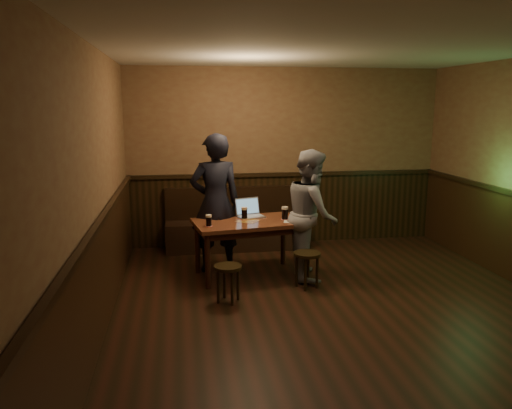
{
  "coord_description": "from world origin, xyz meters",
  "views": [
    {
      "loc": [
        -1.7,
        -4.81,
        2.22
      ],
      "look_at": [
        -0.74,
        1.34,
        0.98
      ],
      "focal_mm": 35.0,
      "sensor_mm": 36.0,
      "label": 1
    }
  ],
  "objects_px": {
    "pint_mid": "(244,213)",
    "person_grey": "(312,214)",
    "person_suit": "(215,203)",
    "pint_left": "(209,220)",
    "stool_right": "(307,260)",
    "pub_table": "(248,228)",
    "pint_right": "(285,213)",
    "bench": "(237,229)",
    "laptop": "(249,212)",
    "stool_left": "(228,273)"
  },
  "relations": [
    {
      "from": "pint_mid",
      "to": "person_grey",
      "type": "xyz_separation_m",
      "value": [
        0.84,
        -0.25,
        0.01
      ]
    },
    {
      "from": "person_suit",
      "to": "pint_left",
      "type": "bearing_deg",
      "value": 70.71
    },
    {
      "from": "pint_mid",
      "to": "stool_right",
      "type": "bearing_deg",
      "value": -43.46
    },
    {
      "from": "stool_right",
      "to": "pint_left",
      "type": "height_order",
      "value": "pint_left"
    },
    {
      "from": "pub_table",
      "to": "pint_right",
      "type": "relative_size",
      "value": 8.71
    },
    {
      "from": "bench",
      "to": "pub_table",
      "type": "distance_m",
      "value": 1.35
    },
    {
      "from": "pint_left",
      "to": "pint_right",
      "type": "relative_size",
      "value": 0.86
    },
    {
      "from": "pub_table",
      "to": "person_suit",
      "type": "distance_m",
      "value": 0.57
    },
    {
      "from": "pub_table",
      "to": "bench",
      "type": "bearing_deg",
      "value": 81.05
    },
    {
      "from": "pint_left",
      "to": "person_suit",
      "type": "bearing_deg",
      "value": 76.35
    },
    {
      "from": "laptop",
      "to": "person_grey",
      "type": "bearing_deg",
      "value": -44.36
    },
    {
      "from": "pub_table",
      "to": "pint_right",
      "type": "height_order",
      "value": "pint_right"
    },
    {
      "from": "stool_right",
      "to": "pint_mid",
      "type": "height_order",
      "value": "pint_mid"
    },
    {
      "from": "stool_left",
      "to": "pint_left",
      "type": "xyz_separation_m",
      "value": [
        -0.17,
        0.64,
        0.47
      ]
    },
    {
      "from": "stool_left",
      "to": "stool_right",
      "type": "xyz_separation_m",
      "value": [
        1.01,
        0.3,
        0.01
      ]
    },
    {
      "from": "pint_right",
      "to": "pub_table",
      "type": "bearing_deg",
      "value": -178.43
    },
    {
      "from": "pint_mid",
      "to": "pint_right",
      "type": "relative_size",
      "value": 0.97
    },
    {
      "from": "pub_table",
      "to": "pint_right",
      "type": "bearing_deg",
      "value": -7.38
    },
    {
      "from": "bench",
      "to": "stool_right",
      "type": "xyz_separation_m",
      "value": [
        0.65,
        -1.86,
        0.05
      ]
    },
    {
      "from": "stool_right",
      "to": "person_grey",
      "type": "relative_size",
      "value": 0.27
    },
    {
      "from": "bench",
      "to": "person_grey",
      "type": "distance_m",
      "value": 1.75
    },
    {
      "from": "stool_left",
      "to": "person_suit",
      "type": "bearing_deg",
      "value": 92.32
    },
    {
      "from": "pub_table",
      "to": "stool_left",
      "type": "distance_m",
      "value": 0.97
    },
    {
      "from": "person_suit",
      "to": "person_grey",
      "type": "xyz_separation_m",
      "value": [
        1.21,
        -0.45,
        -0.09
      ]
    },
    {
      "from": "bench",
      "to": "stool_right",
      "type": "bearing_deg",
      "value": -70.64
    },
    {
      "from": "stool_left",
      "to": "pub_table",
      "type": "bearing_deg",
      "value": 67.7
    },
    {
      "from": "pint_right",
      "to": "person_suit",
      "type": "distance_m",
      "value": 0.94
    },
    {
      "from": "stool_left",
      "to": "laptop",
      "type": "height_order",
      "value": "laptop"
    },
    {
      "from": "stool_right",
      "to": "person_grey",
      "type": "bearing_deg",
      "value": 69.04
    },
    {
      "from": "bench",
      "to": "pint_right",
      "type": "distance_m",
      "value": 1.48
    },
    {
      "from": "bench",
      "to": "person_suit",
      "type": "distance_m",
      "value": 1.25
    },
    {
      "from": "pint_mid",
      "to": "pint_right",
      "type": "height_order",
      "value": "pint_right"
    },
    {
      "from": "laptop",
      "to": "pint_mid",
      "type": "bearing_deg",
      "value": -134.81
    },
    {
      "from": "bench",
      "to": "laptop",
      "type": "bearing_deg",
      "value": -87.06
    },
    {
      "from": "bench",
      "to": "stool_right",
      "type": "distance_m",
      "value": 1.97
    },
    {
      "from": "stool_left",
      "to": "pint_right",
      "type": "relative_size",
      "value": 2.53
    },
    {
      "from": "bench",
      "to": "laptop",
      "type": "relative_size",
      "value": 5.4
    },
    {
      "from": "laptop",
      "to": "pint_right",
      "type": "bearing_deg",
      "value": -44.79
    },
    {
      "from": "stool_right",
      "to": "laptop",
      "type": "distance_m",
      "value": 1.1
    },
    {
      "from": "person_suit",
      "to": "laptop",
      "type": "bearing_deg",
      "value": 169.68
    },
    {
      "from": "stool_right",
      "to": "pint_left",
      "type": "bearing_deg",
      "value": 163.75
    },
    {
      "from": "pint_mid",
      "to": "person_grey",
      "type": "relative_size",
      "value": 0.1
    },
    {
      "from": "laptop",
      "to": "person_grey",
      "type": "relative_size",
      "value": 0.24
    },
    {
      "from": "bench",
      "to": "pub_table",
      "type": "xyz_separation_m",
      "value": [
        0.0,
        -1.31,
        0.33
      ]
    },
    {
      "from": "pub_table",
      "to": "person_grey",
      "type": "xyz_separation_m",
      "value": [
        0.81,
        -0.15,
        0.19
      ]
    },
    {
      "from": "bench",
      "to": "pint_right",
      "type": "xyz_separation_m",
      "value": [
        0.49,
        -1.29,
        0.52
      ]
    },
    {
      "from": "stool_left",
      "to": "pint_mid",
      "type": "height_order",
      "value": "pint_mid"
    },
    {
      "from": "pub_table",
      "to": "person_grey",
      "type": "height_order",
      "value": "person_grey"
    },
    {
      "from": "pub_table",
      "to": "stool_left",
      "type": "height_order",
      "value": "pub_table"
    },
    {
      "from": "bench",
      "to": "pint_left",
      "type": "xyz_separation_m",
      "value": [
        -0.52,
        -1.52,
        0.5
      ]
    }
  ]
}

